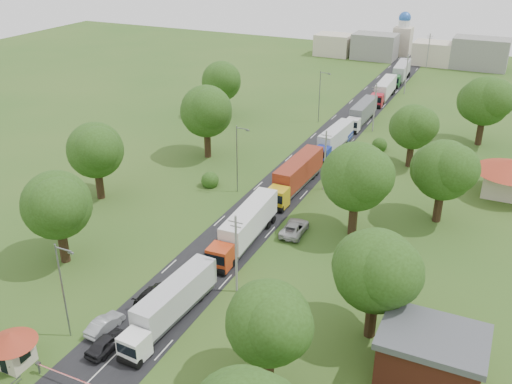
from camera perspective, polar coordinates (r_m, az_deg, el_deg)
The scene contains 40 objects.
ground at distance 68.44m, azimuth -3.41°, elevation -5.68°, with size 260.00×260.00×0.00m, color #2D541C.
road at distance 84.47m, azimuth 3.00°, elevation 0.69°, with size 8.00×200.00×0.04m, color black.
boom_barrier at distance 52.56m, azimuth -18.40°, elevation -17.09°, with size 9.22×0.35×1.18m.
guard_booth at distance 55.31m, azimuth -23.20°, elevation -13.85°, with size 4.40×4.40×3.45m.
info_sign at distance 95.01m, azimuth 9.41°, elevation 5.21°, with size 0.12×3.10×4.10m.
pole_1 at distance 58.52m, azimuth -2.00°, elevation -6.15°, with size 1.60×0.24×9.00m.
pole_2 at distance 81.78m, azimuth 6.91°, elevation 3.25°, with size 1.60×0.24×9.00m.
pole_3 at distance 107.33m, azimuth 11.77°, elevation 8.32°, with size 1.60×0.24×9.00m.
pole_4 at distance 133.86m, azimuth 14.80°, elevation 11.39°, with size 1.60×0.24×9.00m.
pole_5 at distance 160.89m, azimuth 16.85°, elevation 13.42°, with size 1.60×0.24×9.00m.
lamp_0 at distance 54.82m, azimuth -18.70°, elevation -9.00°, with size 2.03×0.22×10.00m.
lamp_1 at distance 80.12m, azimuth -1.82°, elevation 3.62°, with size 2.03×0.22×10.00m.
lamp_2 at distance 110.83m, azimuth 6.45°, elevation 9.70°, with size 2.03×0.22×10.00m.
tree_2 at distance 46.37m, azimuth 1.35°, elevation -12.84°, with size 8.00×8.00×10.10m.
tree_3 at distance 52.41m, azimuth 11.93°, elevation -7.60°, with size 8.80×8.80×11.07m.
tree_4 at distance 69.05m, azimuth 10.03°, elevation 1.59°, with size 9.60×9.60×12.05m.
tree_5 at distance 75.18m, azimuth 18.27°, elevation 2.15°, with size 8.80×8.80×11.07m.
tree_6 at distance 92.05m, azimuth 15.47°, elevation 6.33°, with size 8.00×8.00×10.10m.
tree_7 at distance 105.19m, azimuth 21.96°, elevation 8.47°, with size 9.60×9.60×12.05m.
tree_10 at distance 66.28m, azimuth -19.22°, elevation -1.17°, with size 8.80×8.80×11.07m.
tree_11 at distance 80.73m, azimuth -15.72°, elevation 4.09°, with size 8.80×8.80×11.07m.
tree_12 at distance 92.59m, azimuth -4.95°, elevation 8.09°, with size 9.60×9.60×12.05m.
tree_13 at distance 113.30m, azimuth -3.45°, elevation 11.04°, with size 8.80×8.80×11.07m.
house_brick at distance 51.15m, azimuth 17.03°, elevation -15.63°, with size 8.60×6.60×5.20m.
house_cream at distance 87.25m, azimuth 24.26°, elevation 1.80°, with size 10.08×10.08×5.80m.
distant_town at distance 166.71m, azimuth 15.43°, elevation 13.56°, with size 52.00×8.00×8.00m.
church at distance 174.93m, azimuth 14.47°, elevation 14.83°, with size 5.00×5.00×12.30m.
truck_0 at distance 56.49m, azimuth -8.53°, elevation -11.01°, with size 3.01×13.83×3.82m.
truck_1 at distance 68.45m, azimuth -1.04°, elevation -3.47°, with size 3.10×15.18×4.20m.
truck_2 at distance 82.26m, azimuth 4.02°, elevation 1.71°, with size 3.09×15.65×4.33m.
truck_3 at distance 97.51m, azimuth 7.80°, elevation 5.23°, with size 2.99×13.74×3.79m.
truck_4 at distance 112.40m, azimuth 10.55°, elevation 7.79°, with size 2.49×13.95×3.87m.
truck_5 at distance 128.93m, azimuth 12.71°, elevation 9.93°, with size 2.94×14.77×4.09m.
truck_6 at distance 145.49m, azimuth 14.27°, elevation 11.54°, with size 3.36×15.25×4.21m.
car_lane_front at distance 55.12m, azimuth -14.71°, elevation -14.40°, with size 1.79×4.45×1.52m, color black.
car_lane_mid at distance 57.38m, azimuth -14.89°, elevation -12.68°, with size 1.50×4.29×1.41m, color #95989C.
car_lane_rear at distance 60.33m, azimuth -10.23°, elevation -10.04°, with size 1.98×4.87×1.41m, color black.
car_verge_near at distance 71.27m, azimuth 3.86°, elevation -3.61°, with size 2.59×5.61×1.56m, color #B5B5B5.
car_verge_far at distance 87.18m, azimuth 9.40°, elevation 1.68°, with size 1.65×4.10×1.40m, color #53575A.
pedestrian_booth at distance 55.16m, azimuth -23.19°, elevation -15.62°, with size 0.90×0.70×1.86m, color gray.
Camera 1 is at (28.42, -51.28, 35.33)m, focal length 40.00 mm.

